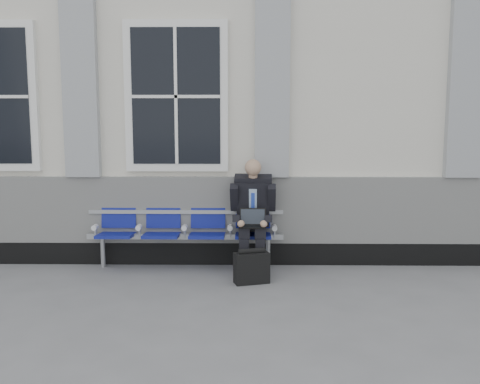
{
  "coord_description": "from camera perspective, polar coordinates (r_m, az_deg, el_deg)",
  "views": [
    {
      "loc": [
        1.28,
        -5.61,
        1.95
      ],
      "look_at": [
        1.19,
        0.9,
        1.07
      ],
      "focal_mm": 40.0,
      "sensor_mm": 36.0,
      "label": 1
    }
  ],
  "objects": [
    {
      "name": "briefcase",
      "position": [
        6.47,
        1.26,
        -8.02
      ],
      "size": [
        0.45,
        0.29,
        0.43
      ],
      "color": "black",
      "rests_on": "ground"
    },
    {
      "name": "businessman",
      "position": [
        6.9,
        1.38,
        -2.05
      ],
      "size": [
        0.59,
        0.8,
        1.45
      ],
      "color": "black",
      "rests_on": "ground"
    },
    {
      "name": "station_building",
      "position": [
        9.18,
        -7.43,
        9.35
      ],
      "size": [
        14.4,
        4.4,
        4.49
      ],
      "color": "silver",
      "rests_on": "ground"
    },
    {
      "name": "bench",
      "position": [
        7.12,
        -5.88,
        -3.66
      ],
      "size": [
        2.6,
        0.47,
        0.91
      ],
      "color": "#9EA0A3",
      "rests_on": "ground"
    },
    {
      "name": "ground",
      "position": [
        6.08,
        -11.63,
        -11.18
      ],
      "size": [
        70.0,
        70.0,
        0.0
      ],
      "primitive_type": "plane",
      "color": "slate",
      "rests_on": "ground"
    }
  ]
}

